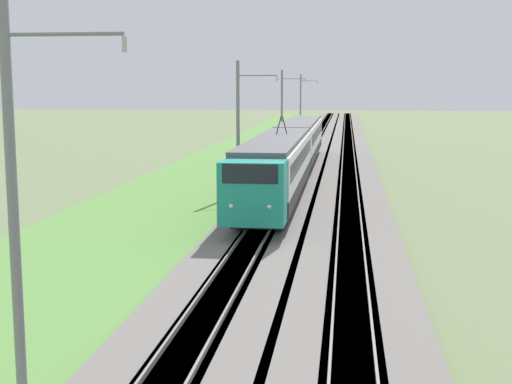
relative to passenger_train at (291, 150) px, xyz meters
The scene contains 10 objects.
ballast_main 7.38m from the passenger_train, ahead, with size 240.00×4.40×0.30m.
ballast_adjacent 8.46m from the passenger_train, 30.44° to the right, with size 240.00×4.40×0.30m.
track_main 7.38m from the passenger_train, ahead, with size 240.00×1.57×0.45m.
track_adjacent 8.46m from the passenger_train, 30.44° to the right, with size 240.00×1.57×0.45m.
grass_verge 9.18m from the passenger_train, 37.56° to the left, with size 240.00×11.83×0.12m.
passenger_train is the anchor object (origin of this frame).
catenary_mast_near 37.14m from the passenger_train, behind, with size 0.22×2.56×8.69m.
catenary_mast_mid 7.67m from the passenger_train, 158.85° to the left, with size 0.22×2.56×8.37m.
catenary_mast_far 23.39m from the passenger_train, ahead, with size 0.22×2.56×8.49m.
catenary_mast_distant 53.32m from the passenger_train, ahead, with size 0.22×2.56×8.53m.
Camera 1 is at (-7.40, -3.88, 6.80)m, focal length 50.00 mm.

